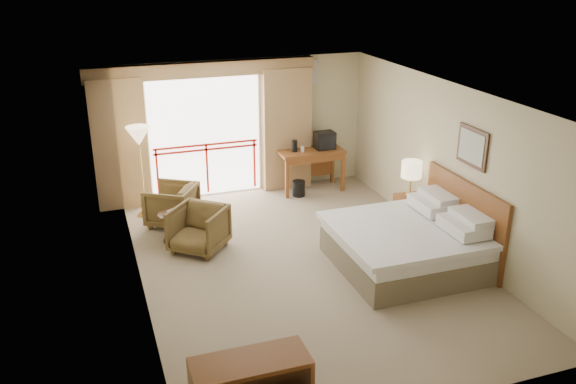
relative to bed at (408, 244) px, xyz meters
name	(u,v)px	position (x,y,z in m)	size (l,w,h in m)	color
floor	(304,263)	(-1.50, 0.60, -0.38)	(7.00, 7.00, 0.00)	gray
ceiling	(306,95)	(-1.50, 0.60, 2.32)	(7.00, 7.00, 0.00)	white
wall_back	(244,126)	(-1.50, 4.10, 0.97)	(5.00, 5.00, 0.00)	#C3B790
wall_front	(428,299)	(-1.50, -2.90, 0.97)	(5.00, 5.00, 0.00)	#C3B790
wall_left	(135,204)	(-4.00, 0.60, 0.97)	(7.00, 7.00, 0.00)	#C3B790
wall_right	(449,166)	(1.00, 0.60, 0.97)	(7.00, 7.00, 0.00)	#C3B790
balcony_door	(205,137)	(-2.30, 4.08, 0.82)	(2.40, 2.40, 0.00)	white
balcony_railing	(207,156)	(-2.30, 4.06, 0.44)	(2.09, 0.03, 1.02)	#B71B0F
curtain_left	(120,144)	(-3.95, 3.95, 0.87)	(1.00, 0.26, 2.50)	#926E48
curtain_right	(286,129)	(-0.65, 3.95, 0.87)	(1.00, 0.26, 2.50)	#926E48
valance	(203,70)	(-2.30, 3.98, 2.17)	(4.40, 0.22, 0.28)	#926E48
hvac_vent	(306,73)	(-0.20, 4.07, 1.97)	(0.50, 0.04, 0.50)	silver
bed	(408,244)	(0.00, 0.00, 0.00)	(2.13, 2.06, 0.97)	brown
headboard	(463,220)	(0.96, 0.00, 0.27)	(0.06, 2.10, 1.30)	brown
framed_art	(472,147)	(0.97, 0.00, 1.47)	(0.04, 0.72, 0.60)	#311B0E
nightstand	(410,214)	(0.70, 1.19, -0.07)	(0.44, 0.52, 0.62)	brown
table_lamp	(412,170)	(0.70, 1.24, 0.73)	(0.35, 0.35, 0.62)	tan
phone	(413,199)	(0.65, 1.04, 0.28)	(0.17, 0.13, 0.08)	black
desk	(310,158)	(-0.24, 3.67, 0.30)	(1.32, 0.64, 0.87)	brown
tv	(325,140)	(0.06, 3.61, 0.66)	(0.39, 0.31, 0.36)	black
coffee_maker	(295,146)	(-0.59, 3.61, 0.61)	(0.11, 0.11, 0.24)	black
cup	(302,149)	(-0.44, 3.56, 0.54)	(0.08, 0.08, 0.11)	white
wastebasket	(299,188)	(-0.58, 3.37, -0.22)	(0.25, 0.25, 0.32)	black
armchair_far	(173,224)	(-3.22, 2.80, -0.38)	(0.80, 0.82, 0.75)	#4C391C
armchair_near	(200,250)	(-2.96, 1.62, -0.38)	(0.80, 0.83, 0.75)	#4C391C
side_table	(172,223)	(-3.33, 2.07, -0.03)	(0.47, 0.47, 0.51)	#311B0E
book	(171,214)	(-3.33, 2.07, 0.14)	(0.17, 0.23, 0.02)	white
floor_lamp	(139,140)	(-3.64, 3.38, 1.10)	(0.44, 0.44, 1.71)	tan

